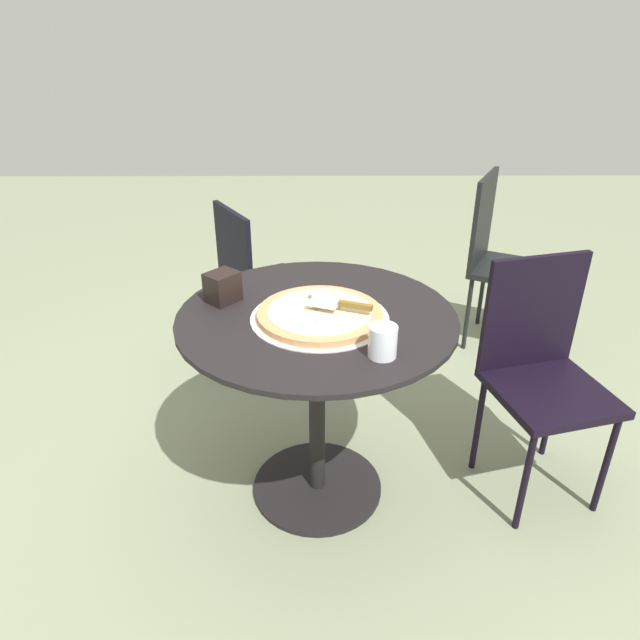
# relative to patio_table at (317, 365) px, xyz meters

# --- Properties ---
(ground_plane) EXTENTS (10.00, 10.00, 0.00)m
(ground_plane) POSITION_rel_patio_table_xyz_m (0.00, 0.00, -0.56)
(ground_plane) COLOR gray
(patio_table) EXTENTS (0.92, 0.92, 0.76)m
(patio_table) POSITION_rel_patio_table_xyz_m (0.00, 0.00, 0.00)
(patio_table) COLOR black
(patio_table) RESTS_ON ground
(pizza_on_tray) EXTENTS (0.45, 0.45, 0.05)m
(pizza_on_tray) POSITION_rel_patio_table_xyz_m (0.01, -0.03, 0.21)
(pizza_on_tray) COLOR beige
(pizza_on_tray) RESTS_ON patio_table
(pizza_server) EXTENTS (0.21, 0.12, 0.02)m
(pizza_server) POSITION_rel_patio_table_xyz_m (0.08, -0.03, 0.25)
(pizza_server) COLOR silver
(pizza_server) RESTS_ON pizza_on_tray
(drinking_cup) EXTENTS (0.08, 0.08, 0.10)m
(drinking_cup) POSITION_rel_patio_table_xyz_m (0.19, -0.26, 0.24)
(drinking_cup) COLOR silver
(drinking_cup) RESTS_ON patio_table
(napkin_dispenser) EXTENTS (0.13, 0.13, 0.10)m
(napkin_dispenser) POSITION_rel_patio_table_xyz_m (-0.32, 0.10, 0.25)
(napkin_dispenser) COLOR black
(napkin_dispenser) RESTS_ON patio_table
(patio_chair_near) EXTENTS (0.52, 0.52, 0.92)m
(patio_chair_near) POSITION_rel_patio_table_xyz_m (0.96, 1.17, -0.04)
(patio_chair_near) COLOR black
(patio_chair_near) RESTS_ON ground
(patio_chair_far) EXTENTS (0.47, 0.47, 0.89)m
(patio_chair_far) POSITION_rel_patio_table_xyz_m (0.81, 0.07, -0.04)
(patio_chair_far) COLOR black
(patio_chair_far) RESTS_ON ground
(patio_chair_corner) EXTENTS (0.50, 0.50, 0.85)m
(patio_chair_corner) POSITION_rel_patio_table_xyz_m (-0.30, 0.89, -0.06)
(patio_chair_corner) COLOR black
(patio_chair_corner) RESTS_ON ground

